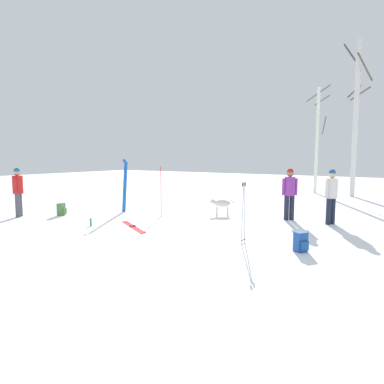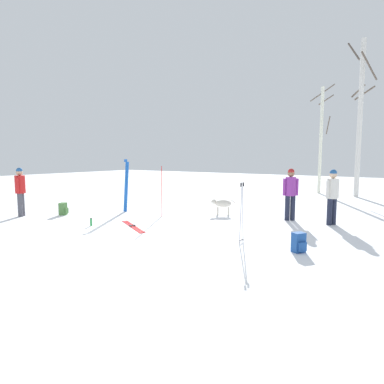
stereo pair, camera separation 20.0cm
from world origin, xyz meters
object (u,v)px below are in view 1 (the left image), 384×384
object	(u,v)px
person_2	(18,189)
water_bottle_0	(91,223)
ski_pair_planted_1	(161,192)
backpack_1	(61,209)
backpack_0	(301,242)
ski_pair_planted_0	(125,186)
person_1	(290,191)
dog	(221,204)
ski_pair_lying_0	(133,227)
ski_poles_0	(243,211)
person_0	(331,193)
birch_tree_1	(356,116)
birch_tree_0	(317,138)

from	to	relation	value
person_2	water_bottle_0	distance (m)	3.50
ski_pair_planted_1	backpack_1	distance (m)	3.66
person_2	backpack_0	size ratio (longest dim) A/B	3.90
ski_pair_planted_0	backpack_0	distance (m)	7.32
ski_pair_planted_0	backpack_1	distance (m)	2.40
person_1	water_bottle_0	world-z (taller)	person_1
dog	backpack_1	size ratio (longest dim) A/B	1.81
backpack_0	ski_pair_lying_0	bearing A→B (deg)	-178.75
ski_pair_planted_1	ski_poles_0	world-z (taller)	ski_pair_planted_1
ski_pair_planted_0	backpack_0	xyz separation A→B (m)	(7.06, -1.76, -0.78)
ski_pair_lying_0	person_2	bearing A→B (deg)	-168.59
person_0	ski_poles_0	bearing A→B (deg)	-110.63
person_0	water_bottle_0	size ratio (longest dim) A/B	6.99
ski_pair_lying_0	birch_tree_1	size ratio (longest dim) A/B	0.22
person_2	ski_pair_lying_0	xyz separation A→B (m)	(4.51, 0.91, -0.97)
ski_pair_lying_0	birch_tree_0	size ratio (longest dim) A/B	0.28
water_bottle_0	person_0	bearing A→B (deg)	35.48
person_2	ski_pair_planted_0	xyz separation A→B (m)	(2.39, 2.78, 0.01)
person_1	birch_tree_0	xyz separation A→B (m)	(-1.22, 9.01, 2.13)
backpack_0	backpack_1	xyz separation A→B (m)	(-8.46, -0.03, 0.00)
ski_poles_0	backpack_0	distance (m)	1.51
backpack_1	birch_tree_0	bearing A→B (deg)	64.94
backpack_0	birch_tree_1	world-z (taller)	birch_tree_1
person_1	ski_pair_lying_0	bearing A→B (deg)	-134.38
ski_pair_planted_1	ski_pair_lying_0	xyz separation A→B (m)	(0.40, -1.87, -0.87)
person_1	ski_pair_planted_0	world-z (taller)	ski_pair_planted_0
ski_pair_planted_1	backpack_0	bearing A→B (deg)	-18.26
ski_pair_lying_0	water_bottle_0	size ratio (longest dim) A/B	7.12
ski_pair_planted_0	birch_tree_0	distance (m)	11.89
person_0	ski_pair_lying_0	xyz separation A→B (m)	(-4.88, -3.67, -0.97)
dog	ski_pair_lying_0	size ratio (longest dim) A/B	0.46
ski_poles_0	backpack_1	distance (m)	7.09
backpack_0	person_1	bearing A→B (deg)	110.80
person_0	person_2	xyz separation A→B (m)	(-9.40, -4.58, 0.00)
person_1	dog	bearing A→B (deg)	-172.09
water_bottle_0	ski_pair_planted_0	bearing A→B (deg)	111.67
backpack_0	water_bottle_0	world-z (taller)	backpack_0
person_1	water_bottle_0	bearing A→B (deg)	-137.77
dog	ski_poles_0	size ratio (longest dim) A/B	0.54
ski_pair_planted_1	backpack_1	world-z (taller)	ski_pair_planted_1
ski_pair_planted_0	birch_tree_1	bearing A→B (deg)	57.11
ski_pair_lying_0	water_bottle_0	world-z (taller)	water_bottle_0
backpack_1	water_bottle_0	size ratio (longest dim) A/B	1.79
person_2	ski_poles_0	size ratio (longest dim) A/B	1.15
person_1	backpack_0	size ratio (longest dim) A/B	3.90
ski_pair_planted_1	dog	bearing A→B (deg)	42.48
ski_pair_planted_0	water_bottle_0	world-z (taller)	ski_pair_planted_0
person_2	ski_poles_0	bearing A→B (deg)	7.19
ski_pair_lying_0	birch_tree_0	distance (m)	13.25
backpack_1	water_bottle_0	distance (m)	2.49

